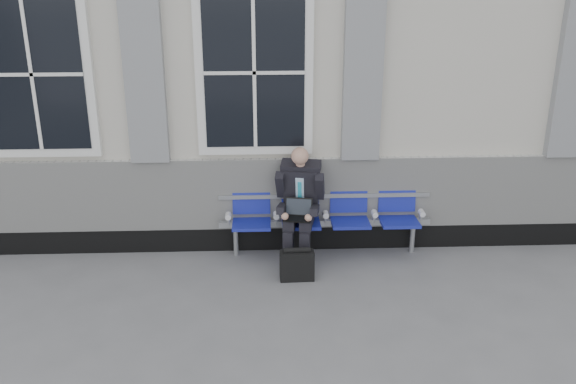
{
  "coord_description": "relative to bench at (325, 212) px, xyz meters",
  "views": [
    {
      "loc": [
        0.44,
        -5.9,
        3.59
      ],
      "look_at": [
        0.71,
        0.9,
        0.98
      ],
      "focal_mm": 40.0,
      "sensor_mm": 36.0,
      "label": 1
    }
  ],
  "objects": [
    {
      "name": "businessman",
      "position": [
        -0.32,
        -0.13,
        0.22
      ],
      "size": [
        0.61,
        0.81,
        1.42
      ],
      "color": "black",
      "rests_on": "ground"
    },
    {
      "name": "briefcase",
      "position": [
        -0.38,
        -0.68,
        -0.37
      ],
      "size": [
        0.4,
        0.18,
        0.4
      ],
      "color": "black",
      "rests_on": "ground"
    },
    {
      "name": "station_building",
      "position": [
        -1.2,
        2.15,
        1.67
      ],
      "size": [
        14.4,
        4.4,
        4.49
      ],
      "color": "beige",
      "rests_on": "ground"
    },
    {
      "name": "bench",
      "position": [
        0.0,
        0.0,
        0.0
      ],
      "size": [
        2.6,
        0.47,
        0.91
      ],
      "color": "#9EA0A3",
      "rests_on": "ground"
    },
    {
      "name": "ground",
      "position": [
        -1.19,
        -1.32,
        -0.55
      ],
      "size": [
        70.0,
        70.0,
        0.0
      ],
      "primitive_type": "plane",
      "color": "slate",
      "rests_on": "ground"
    }
  ]
}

